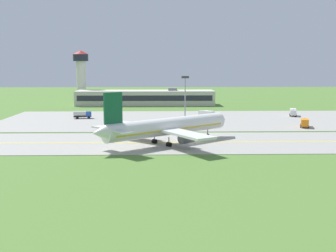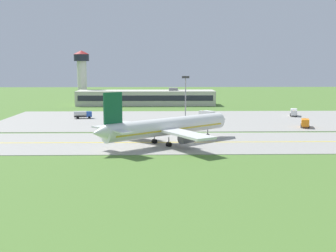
% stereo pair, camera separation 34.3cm
% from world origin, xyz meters
% --- Properties ---
extents(ground_plane, '(500.00, 500.00, 0.00)m').
position_xyz_m(ground_plane, '(0.00, 0.00, 0.00)').
color(ground_plane, '#517A33').
extents(taxiway_strip, '(240.00, 28.00, 0.10)m').
position_xyz_m(taxiway_strip, '(0.00, 0.00, 0.05)').
color(taxiway_strip, '#9E9B93').
rests_on(taxiway_strip, ground).
extents(apron_pad, '(140.00, 52.00, 0.10)m').
position_xyz_m(apron_pad, '(10.00, 42.00, 0.05)').
color(apron_pad, '#9E9B93').
rests_on(apron_pad, ground).
extents(taxiway_centreline, '(220.00, 0.60, 0.01)m').
position_xyz_m(taxiway_centreline, '(0.00, 0.00, 0.11)').
color(taxiway_centreline, yellow).
rests_on(taxiway_centreline, taxiway_strip).
extents(airplane_lead, '(33.20, 29.38, 12.70)m').
position_xyz_m(airplane_lead, '(-6.16, -2.31, 4.13)').
color(airplane_lead, white).
rests_on(airplane_lead, ground).
extents(service_truck_baggage, '(3.66, 6.33, 2.60)m').
position_xyz_m(service_truck_baggage, '(40.22, 51.03, 1.53)').
color(service_truck_baggage, silver).
rests_on(service_truck_baggage, ground).
extents(service_truck_fuel, '(5.35, 5.97, 2.60)m').
position_xyz_m(service_truck_fuel, '(8.65, 46.33, 1.53)').
color(service_truck_fuel, silver).
rests_on(service_truck_fuel, ground).
extents(service_truck_catering, '(3.72, 6.34, 2.60)m').
position_xyz_m(service_truck_catering, '(34.97, 23.62, 1.53)').
color(service_truck_catering, orange).
rests_on(service_truck_catering, ground).
extents(service_truck_pushback, '(6.26, 3.12, 2.65)m').
position_xyz_m(service_truck_pushback, '(-33.80, 45.92, 1.53)').
color(service_truck_pushback, '#264CA5').
rests_on(service_truck_pushback, ground).
extents(terminal_building, '(62.01, 14.10, 7.80)m').
position_xyz_m(terminal_building, '(-13.67, 95.22, 3.32)').
color(terminal_building, beige).
rests_on(terminal_building, ground).
extents(control_tower, '(7.60, 7.60, 24.89)m').
position_xyz_m(control_tower, '(-44.58, 107.20, 15.10)').
color(control_tower, silver).
rests_on(control_tower, ground).
extents(apron_light_mast, '(2.40, 0.50, 14.70)m').
position_xyz_m(apron_light_mast, '(0.66, 37.33, 9.33)').
color(apron_light_mast, gray).
rests_on(apron_light_mast, ground).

